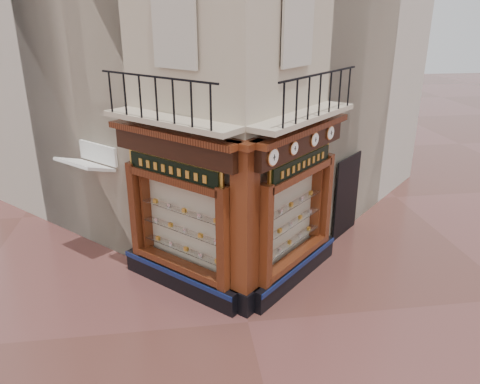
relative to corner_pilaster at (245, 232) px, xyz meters
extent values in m
plane|color=#532D26|center=(0.00, -0.50, -1.95)|extent=(80.00, 80.00, 0.00)
cube|color=#B9A890|center=(0.00, 5.66, 4.05)|extent=(11.31, 11.31, 12.00)
cube|color=#BDB6A5|center=(-2.47, 8.13, 3.55)|extent=(11.31, 11.31, 11.00)
cube|color=#BDB6A5|center=(2.47, 8.13, 3.55)|extent=(11.31, 11.31, 11.00)
cube|color=black|center=(-1.44, 1.04, -1.67)|extent=(2.72, 2.72, 0.55)
cube|color=#0D1945|center=(-1.57, 0.91, -1.46)|extent=(2.50, 2.50, 0.12)
cube|color=#37150A|center=(-0.45, 0.05, -0.17)|extent=(0.37, 0.37, 2.45)
cube|color=#37150A|center=(-2.43, 2.03, -0.17)|extent=(0.37, 0.37, 2.45)
cube|color=beige|center=(-1.20, 1.27, -0.20)|extent=(1.80, 1.80, 2.10)
cube|color=black|center=(-1.42, 1.05, 1.65)|extent=(2.69, 2.69, 0.50)
cube|color=#37150A|center=(-1.47, 1.00, 1.96)|extent=(2.86, 2.86, 0.14)
cube|color=black|center=(1.44, 1.04, -1.67)|extent=(2.72, 2.72, 0.55)
cube|color=#0D1945|center=(1.57, 0.91, -1.46)|extent=(2.50, 2.50, 0.12)
cube|color=#37150A|center=(0.45, 0.05, -0.17)|extent=(0.37, 0.37, 2.45)
cube|color=#37150A|center=(2.43, 2.03, -0.17)|extent=(0.37, 0.37, 2.45)
cube|color=beige|center=(1.20, 1.27, -0.20)|extent=(1.80, 1.80, 2.10)
cube|color=black|center=(1.42, 1.05, 1.65)|extent=(2.69, 2.69, 0.50)
cube|color=#37150A|center=(1.47, 1.00, 1.96)|extent=(2.86, 2.86, 0.14)
cube|color=black|center=(0.00, 0.00, -1.67)|extent=(0.78, 0.78, 0.55)
cube|color=#37150A|center=(0.00, 0.00, 0.25)|extent=(0.64, 0.64, 3.50)
cube|color=#37150A|center=(0.00, 0.00, 1.96)|extent=(0.85, 0.85, 0.14)
cube|color=#B9A890|center=(-1.48, 0.99, 2.25)|extent=(2.97, 2.97, 0.12)
cube|color=black|center=(-1.72, 0.76, 3.20)|extent=(2.36, 2.36, 0.04)
cube|color=#B9A890|center=(1.48, 0.99, 2.25)|extent=(2.97, 2.97, 0.12)
cube|color=black|center=(1.72, 0.76, 3.20)|extent=(2.36, 2.36, 0.04)
cylinder|color=#D38946|center=(0.56, -0.04, 1.67)|extent=(0.31, 0.31, 0.38)
cylinder|color=white|center=(0.58, -0.06, 1.67)|extent=(0.25, 0.25, 0.33)
cube|color=black|center=(0.59, -0.07, 1.67)|extent=(0.02, 0.02, 0.13)
cube|color=black|center=(0.59, -0.07, 1.67)|extent=(0.08, 0.08, 0.01)
cylinder|color=#D38946|center=(1.14, 0.54, 1.67)|extent=(0.25, 0.25, 0.31)
cylinder|color=white|center=(1.16, 0.52, 1.67)|extent=(0.20, 0.20, 0.27)
cube|color=black|center=(1.17, 0.51, 1.67)|extent=(0.02, 0.02, 0.10)
cube|color=black|center=(1.17, 0.51, 1.67)|extent=(0.06, 0.06, 0.01)
cylinder|color=#D38946|center=(1.79, 1.19, 1.67)|extent=(0.28, 0.28, 0.34)
cylinder|color=white|center=(1.81, 1.17, 1.67)|extent=(0.22, 0.22, 0.29)
cube|color=black|center=(1.82, 1.16, 1.67)|extent=(0.02, 0.02, 0.11)
cube|color=black|center=(1.82, 1.16, 1.67)|extent=(0.07, 0.07, 0.01)
cylinder|color=#D38946|center=(2.34, 1.75, 1.67)|extent=(0.29, 0.29, 0.35)
cylinder|color=white|center=(2.36, 1.73, 1.67)|extent=(0.23, 0.23, 0.30)
cube|color=black|center=(2.37, 1.72, 1.67)|extent=(0.02, 0.02, 0.12)
cube|color=black|center=(2.37, 1.72, 1.67)|extent=(0.07, 0.07, 0.01)
cube|color=gold|center=(-1.45, 1.03, 1.15)|extent=(2.06, 2.06, 0.55)
cube|color=black|center=(-1.48, 1.00, 1.15)|extent=(1.92, 1.92, 0.41)
cube|color=gold|center=(1.45, 1.03, 1.15)|extent=(1.93, 1.93, 0.52)
cube|color=black|center=(1.48, 1.00, 1.15)|extent=(1.80, 1.80, 0.39)
camera|label=1|loc=(-1.36, -8.92, 4.44)|focal=35.00mm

